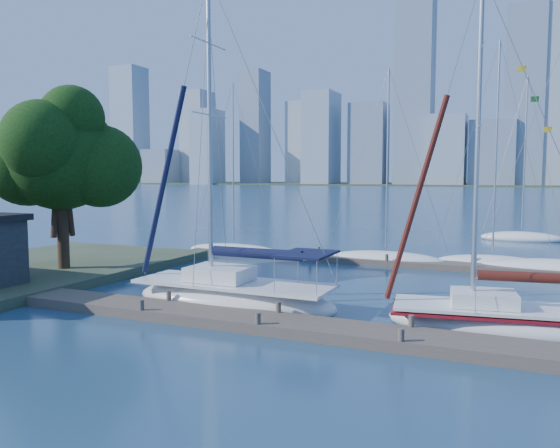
% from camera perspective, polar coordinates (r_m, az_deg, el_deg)
% --- Properties ---
extents(ground, '(700.00, 700.00, 0.00)m').
position_cam_1_polar(ground, '(20.35, -1.20, -10.87)').
color(ground, navy).
rests_on(ground, ground).
extents(near_dock, '(26.00, 2.00, 0.40)m').
position_cam_1_polar(near_dock, '(20.30, -1.20, -10.32)').
color(near_dock, '#4C4337').
rests_on(near_dock, ground).
extents(far_dock, '(30.00, 1.80, 0.36)m').
position_cam_1_polar(far_dock, '(34.76, 12.98, -4.00)').
color(far_dock, '#4C4337').
rests_on(far_dock, ground).
extents(shore, '(12.00, 22.00, 0.50)m').
position_cam_1_polar(shore, '(33.07, -26.71, -4.75)').
color(shore, '#38472D').
rests_on(shore, ground).
extents(far_shore, '(800.00, 100.00, 1.50)m').
position_cam_1_polar(far_shore, '(337.92, 22.14, 3.78)').
color(far_shore, '#38472D').
rests_on(far_shore, ground).
extents(tree, '(8.02, 7.30, 10.30)m').
position_cam_1_polar(tree, '(32.02, -21.97, 6.97)').
color(tree, '#322116').
rests_on(tree, ground).
extents(sailboat_navy, '(9.31, 3.11, 14.56)m').
position_cam_1_polar(sailboat_navy, '(23.33, -4.90, -6.09)').
color(sailboat_navy, white).
rests_on(sailboat_navy, ground).
extents(sailboat_maroon, '(8.23, 3.74, 13.03)m').
position_cam_1_polar(sailboat_maroon, '(21.13, 21.94, -7.70)').
color(sailboat_maroon, white).
rests_on(sailboat_maroon, ground).
extents(bg_boat_0, '(7.44, 2.86, 12.37)m').
position_cam_1_polar(bg_boat_0, '(39.42, -4.84, -2.72)').
color(bg_boat_0, white).
rests_on(bg_boat_0, ground).
extents(bg_boat_2, '(7.68, 2.88, 12.55)m').
position_cam_1_polar(bg_boat_2, '(35.56, 10.98, -3.62)').
color(bg_boat_2, white).
rests_on(bg_boat_2, ground).
extents(bg_boat_3, '(7.00, 3.05, 13.94)m').
position_cam_1_polar(bg_boat_3, '(35.88, 21.30, -3.78)').
color(bg_boat_3, white).
rests_on(bg_boat_3, ground).
extents(bg_boat_7, '(7.01, 4.69, 14.36)m').
position_cam_1_polar(bg_boat_7, '(51.40, 23.92, -1.26)').
color(bg_boat_7, white).
rests_on(bg_boat_7, ground).
extents(skyline, '(503.83, 51.31, 118.15)m').
position_cam_1_polar(skyline, '(310.12, 26.18, 10.13)').
color(skyline, '#8194A7').
rests_on(skyline, ground).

